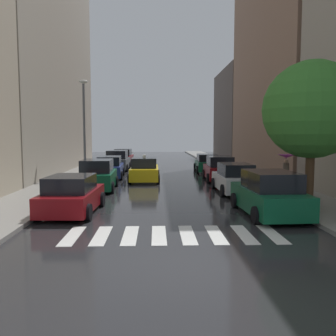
{
  "coord_description": "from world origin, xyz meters",
  "views": [
    {
      "loc": [
        -0.54,
        -7.95,
        3.13
      ],
      "look_at": [
        0.35,
        18.32,
        0.72
      ],
      "focal_mm": 38.05,
      "sensor_mm": 36.0,
      "label": 1
    }
  ],
  "objects_px": {
    "parked_car_right_fourth": "(207,164)",
    "lamp_post_left": "(84,122)",
    "parked_car_left_third": "(110,168)",
    "parked_car_left_fifth": "(123,158)",
    "street_tree_right": "(312,110)",
    "parked_car_left_fourth": "(118,161)",
    "parked_car_left_nearest": "(72,195)",
    "pedestrian_foreground": "(286,163)",
    "parked_car_left_second": "(98,176)",
    "taxi_midroad": "(144,170)",
    "parked_car_right_nearest": "(269,195)",
    "parked_car_right_second": "(235,179)",
    "parked_car_right_third": "(219,169)"
  },
  "relations": [
    {
      "from": "parked_car_left_fifth",
      "to": "parked_car_left_second",
      "type": "bearing_deg",
      "value": -177.57
    },
    {
      "from": "parked_car_left_second",
      "to": "lamp_post_left",
      "type": "height_order",
      "value": "lamp_post_left"
    },
    {
      "from": "parked_car_left_fifth",
      "to": "parked_car_right_second",
      "type": "xyz_separation_m",
      "value": [
        7.74,
        -18.38,
        -0.04
      ]
    },
    {
      "from": "parked_car_left_fifth",
      "to": "taxi_midroad",
      "type": "bearing_deg",
      "value": -166.61
    },
    {
      "from": "parked_car_left_fourth",
      "to": "parked_car_right_third",
      "type": "height_order",
      "value": "parked_car_left_fourth"
    },
    {
      "from": "parked_car_left_second",
      "to": "pedestrian_foreground",
      "type": "bearing_deg",
      "value": -89.95
    },
    {
      "from": "parked_car_left_fifth",
      "to": "pedestrian_foreground",
      "type": "relative_size",
      "value": 2.25
    },
    {
      "from": "street_tree_right",
      "to": "lamp_post_left",
      "type": "relative_size",
      "value": 0.89
    },
    {
      "from": "parked_car_right_third",
      "to": "street_tree_right",
      "type": "distance_m",
      "value": 10.67
    },
    {
      "from": "parked_car_left_third",
      "to": "parked_car_right_third",
      "type": "distance_m",
      "value": 8.02
    },
    {
      "from": "taxi_midroad",
      "to": "pedestrian_foreground",
      "type": "relative_size",
      "value": 2.33
    },
    {
      "from": "parked_car_left_third",
      "to": "parked_car_right_nearest",
      "type": "bearing_deg",
      "value": -150.42
    },
    {
      "from": "parked_car_right_second",
      "to": "parked_car_right_fourth",
      "type": "distance_m",
      "value": 11.06
    },
    {
      "from": "parked_car_left_third",
      "to": "pedestrian_foreground",
      "type": "relative_size",
      "value": 2.44
    },
    {
      "from": "parked_car_right_fourth",
      "to": "lamp_post_left",
      "type": "relative_size",
      "value": 0.61
    },
    {
      "from": "parked_car_left_nearest",
      "to": "parked_car_right_second",
      "type": "xyz_separation_m",
      "value": [
        7.69,
        4.96,
        0.03
      ]
    },
    {
      "from": "parked_car_right_second",
      "to": "lamp_post_left",
      "type": "bearing_deg",
      "value": 56.31
    },
    {
      "from": "parked_car_left_fifth",
      "to": "parked_car_right_nearest",
      "type": "height_order",
      "value": "parked_car_right_nearest"
    },
    {
      "from": "parked_car_right_second",
      "to": "pedestrian_foreground",
      "type": "relative_size",
      "value": 2.26
    },
    {
      "from": "street_tree_right",
      "to": "parked_car_left_fourth",
      "type": "bearing_deg",
      "value": 119.27
    },
    {
      "from": "parked_car_right_second",
      "to": "pedestrian_foreground",
      "type": "bearing_deg",
      "value": -66.77
    },
    {
      "from": "parked_car_left_third",
      "to": "parked_car_right_nearest",
      "type": "distance_m",
      "value": 14.85
    },
    {
      "from": "taxi_midroad",
      "to": "street_tree_right",
      "type": "bearing_deg",
      "value": -143.92
    },
    {
      "from": "lamp_post_left",
      "to": "taxi_midroad",
      "type": "bearing_deg",
      "value": -12.78
    },
    {
      "from": "parked_car_left_third",
      "to": "parked_car_right_third",
      "type": "height_order",
      "value": "parked_car_right_third"
    },
    {
      "from": "parked_car_left_third",
      "to": "taxi_midroad",
      "type": "distance_m",
      "value": 3.3
    },
    {
      "from": "parked_car_left_third",
      "to": "parked_car_left_second",
      "type": "bearing_deg",
      "value": 178.22
    },
    {
      "from": "parked_car_right_second",
      "to": "parked_car_right_third",
      "type": "bearing_deg",
      "value": -1.83
    },
    {
      "from": "parked_car_left_fifth",
      "to": "parked_car_right_fourth",
      "type": "relative_size",
      "value": 1.0
    },
    {
      "from": "lamp_post_left",
      "to": "parked_car_left_second",
      "type": "bearing_deg",
      "value": -70.98
    },
    {
      "from": "parked_car_left_nearest",
      "to": "pedestrian_foreground",
      "type": "height_order",
      "value": "pedestrian_foreground"
    },
    {
      "from": "parked_car_left_fourth",
      "to": "pedestrian_foreground",
      "type": "relative_size",
      "value": 2.2
    },
    {
      "from": "parked_car_left_nearest",
      "to": "parked_car_left_fifth",
      "type": "bearing_deg",
      "value": 2.22
    },
    {
      "from": "parked_car_left_third",
      "to": "parked_car_right_nearest",
      "type": "relative_size",
      "value": 1.01
    },
    {
      "from": "taxi_midroad",
      "to": "street_tree_right",
      "type": "height_order",
      "value": "street_tree_right"
    },
    {
      "from": "parked_car_left_second",
      "to": "parked_car_left_third",
      "type": "bearing_deg",
      "value": -0.94
    },
    {
      "from": "parked_car_left_fourth",
      "to": "parked_car_right_nearest",
      "type": "height_order",
      "value": "parked_car_left_fourth"
    },
    {
      "from": "pedestrian_foreground",
      "to": "parked_car_right_nearest",
      "type": "bearing_deg",
      "value": 50.78
    },
    {
      "from": "parked_car_right_third",
      "to": "taxi_midroad",
      "type": "bearing_deg",
      "value": 93.15
    },
    {
      "from": "parked_car_left_third",
      "to": "parked_car_right_third",
      "type": "relative_size",
      "value": 1.1
    },
    {
      "from": "parked_car_right_nearest",
      "to": "parked_car_left_fifth",
      "type": "bearing_deg",
      "value": 16.01
    },
    {
      "from": "parked_car_left_second",
      "to": "taxi_midroad",
      "type": "bearing_deg",
      "value": -35.02
    },
    {
      "from": "parked_car_left_third",
      "to": "parked_car_right_second",
      "type": "xyz_separation_m",
      "value": [
        7.71,
        -7.09,
        0.0
      ]
    },
    {
      "from": "parked_car_left_fifth",
      "to": "parked_car_right_second",
      "type": "distance_m",
      "value": 19.95
    },
    {
      "from": "parked_car_left_third",
      "to": "lamp_post_left",
      "type": "distance_m",
      "value": 3.84
    },
    {
      "from": "parked_car_left_fourth",
      "to": "lamp_post_left",
      "type": "height_order",
      "value": "lamp_post_left"
    },
    {
      "from": "parked_car_left_second",
      "to": "parked_car_right_nearest",
      "type": "bearing_deg",
      "value": -132.31
    },
    {
      "from": "parked_car_left_third",
      "to": "parked_car_left_fifth",
      "type": "distance_m",
      "value": 11.29
    },
    {
      "from": "parked_car_left_third",
      "to": "parked_car_left_fifth",
      "type": "relative_size",
      "value": 1.09
    },
    {
      "from": "parked_car_left_nearest",
      "to": "parked_car_left_second",
      "type": "bearing_deg",
      "value": 1.81
    }
  ]
}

